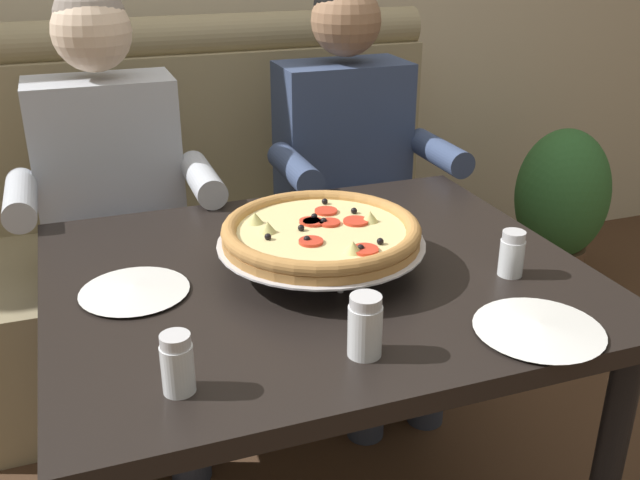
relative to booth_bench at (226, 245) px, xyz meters
The scene contains 11 objects.
booth_bench is the anchor object (origin of this frame).
dining_table 0.97m from the booth_bench, 90.00° to the right, with size 1.11×0.94×0.73m.
diner_left 0.55m from the booth_bench, 143.62° to the right, with size 0.54×0.64×1.27m.
diner_right 0.55m from the booth_bench, 36.38° to the right, with size 0.54×0.64×1.27m.
pizza 1.02m from the booth_bench, 89.32° to the right, with size 0.44×0.44×0.12m.
shaker_pepper_flakes 1.37m from the booth_bench, 105.30° to the right, with size 0.05×0.05×0.10m.
shaker_parmesan 1.21m from the booth_bench, 71.18° to the right, with size 0.05×0.05×0.10m.
shaker_oregano 1.32m from the booth_bench, 91.48° to the right, with size 0.06×0.06×0.11m.
plate_near_left 1.38m from the booth_bench, 77.44° to the right, with size 0.23×0.23×0.02m.
plate_near_right 1.04m from the booth_bench, 112.40° to the right, with size 0.22×0.22×0.02m.
potted_plant 1.33m from the booth_bench, ahead, with size 0.36×0.36×0.70m.
Camera 1 is at (-0.46, -1.28, 1.40)m, focal length 40.26 mm.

